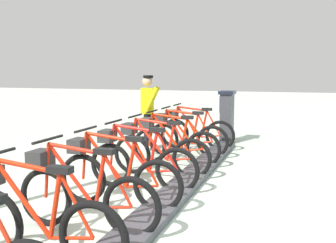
% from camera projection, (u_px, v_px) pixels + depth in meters
% --- Properties ---
extents(ground_plane, '(60.00, 60.00, 0.00)m').
position_uv_depth(ground_plane, '(165.00, 207.00, 5.05)').
color(ground_plane, beige).
extents(dock_rail_base, '(0.44, 8.88, 0.10)m').
position_uv_depth(dock_rail_base, '(165.00, 203.00, 5.05)').
color(dock_rail_base, '#47474C').
rests_on(dock_rail_base, ground).
extents(payment_kiosk, '(0.36, 0.52, 1.28)m').
position_uv_depth(payment_kiosk, '(227.00, 116.00, 9.53)').
color(payment_kiosk, '#38383D').
rests_on(payment_kiosk, ground).
extents(bike_docked_0, '(1.72, 0.54, 1.02)m').
position_uv_depth(bike_docked_0, '(194.00, 130.00, 8.81)').
color(bike_docked_0, black).
rests_on(bike_docked_0, ground).
extents(bike_docked_1, '(1.72, 0.54, 1.02)m').
position_uv_depth(bike_docked_1, '(184.00, 136.00, 8.05)').
color(bike_docked_1, black).
rests_on(bike_docked_1, ground).
extents(bike_docked_2, '(1.72, 0.54, 1.02)m').
position_uv_depth(bike_docked_2, '(172.00, 142.00, 7.29)').
color(bike_docked_2, black).
rests_on(bike_docked_2, ground).
extents(bike_docked_3, '(1.72, 0.54, 1.02)m').
position_uv_depth(bike_docked_3, '(157.00, 151.00, 6.53)').
color(bike_docked_3, black).
rests_on(bike_docked_3, ground).
extents(bike_docked_4, '(1.72, 0.54, 1.02)m').
position_uv_depth(bike_docked_4, '(138.00, 161.00, 5.77)').
color(bike_docked_4, black).
rests_on(bike_docked_4, ground).
extents(bike_docked_5, '(1.72, 0.54, 1.02)m').
position_uv_depth(bike_docked_5, '(114.00, 175.00, 5.01)').
color(bike_docked_5, black).
rests_on(bike_docked_5, ground).
extents(bike_docked_6, '(1.72, 0.54, 1.02)m').
position_uv_depth(bike_docked_6, '(81.00, 193.00, 4.25)').
color(bike_docked_6, black).
rests_on(bike_docked_6, ground).
extents(bike_docked_7, '(1.72, 0.54, 1.02)m').
position_uv_depth(bike_docked_7, '(33.00, 220.00, 3.49)').
color(bike_docked_7, black).
rests_on(bike_docked_7, ground).
extents(worker_near_rack, '(0.52, 0.69, 1.66)m').
position_uv_depth(worker_near_rack, '(148.00, 109.00, 8.70)').
color(worker_near_rack, white).
rests_on(worker_near_rack, ground).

